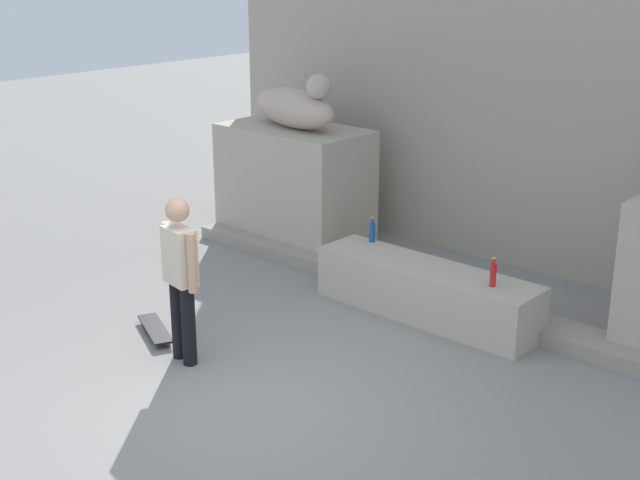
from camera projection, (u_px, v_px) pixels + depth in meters
ground_plane at (251, 404)px, 7.83m from camera, size 40.00×40.00×0.00m
facade_wall at (550, 33)px, 10.44m from camera, size 9.87×0.60×5.83m
pedestal_left at (295, 184)px, 12.00m from camera, size 2.04×1.15×1.59m
statue_reclining_left at (296, 107)px, 11.63m from camera, size 1.68×0.86×0.78m
ledge_block at (426, 291)px, 9.61m from camera, size 2.63×0.66×0.59m
skater at (181, 273)px, 8.36m from camera, size 0.53×0.25×1.67m
skateboard at (155, 329)px, 9.21m from camera, size 0.81×0.51×0.08m
bottle_red at (493, 274)px, 8.91m from camera, size 0.07×0.07×0.31m
bottle_blue at (372, 232)px, 10.26m from camera, size 0.07×0.07×0.30m
stair_step at (445, 299)px, 9.95m from camera, size 7.90×0.50×0.16m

